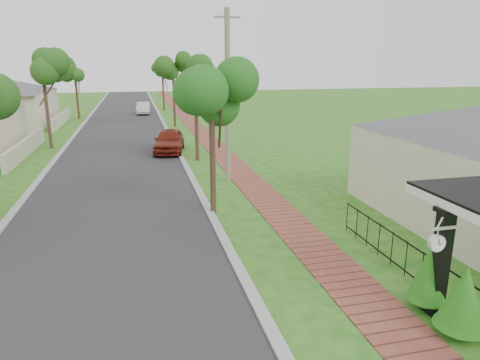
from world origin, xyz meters
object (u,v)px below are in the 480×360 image
object	(u,v)px
parked_car_white	(143,108)
near_tree	(212,100)
porch_post	(440,267)
parked_car_red	(169,141)
utility_pole	(228,97)
station_clock	(437,242)

from	to	relation	value
parked_car_white	near_tree	xyz separation A→B (m)	(1.80, -33.87, 3.60)
porch_post	parked_car_red	bearing A→B (deg)	102.65
near_tree	parked_car_white	bearing A→B (deg)	93.04
utility_pole	near_tree	bearing A→B (deg)	-109.32
station_clock	utility_pole	bearing A→B (deg)	98.01
porch_post	utility_pole	distance (m)	12.67
porch_post	parked_car_white	xyz separation A→B (m)	(-5.55, 41.72, -0.48)
porch_post	station_clock	bearing A→B (deg)	-140.61
near_tree	station_clock	bearing A→B (deg)	-68.43
parked_car_red	station_clock	bearing A→B (deg)	-68.95
parked_car_white	station_clock	bearing A→B (deg)	-78.82
parked_car_white	near_tree	bearing A→B (deg)	-82.64
utility_pole	station_clock	distance (m)	12.82
porch_post	parked_car_white	size ratio (longest dim) A/B	0.64
porch_post	parked_car_red	world-z (taller)	porch_post
parked_car_red	utility_pole	distance (m)	8.62
parked_car_red	station_clock	world-z (taller)	station_clock
porch_post	utility_pole	xyz separation A→B (m)	(-2.25, 12.13, 2.88)
near_tree	porch_post	bearing A→B (deg)	-64.47
parked_car_red	parked_car_white	distance (m)	21.94
parked_car_red	parked_car_white	xyz separation A→B (m)	(-1.10, 21.91, -0.09)
near_tree	utility_pole	world-z (taller)	utility_pole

